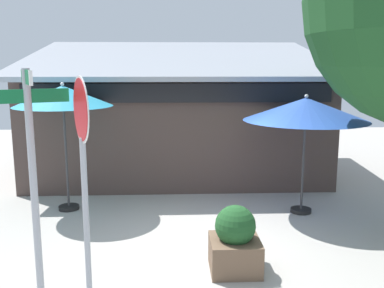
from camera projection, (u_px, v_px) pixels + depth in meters
ground_plane at (201, 250)px, 7.47m from camera, size 28.00×28.00×0.10m
cafe_building at (177, 120)px, 12.66m from camera, size 8.30×5.66×3.88m
street_sign_post at (32, 168)px, 5.13m from camera, size 0.87×0.93×3.08m
stop_sign at (83, 158)px, 4.86m from camera, size 0.31×0.70×3.01m
patio_umbrella_teal_left at (63, 97)px, 8.96m from camera, size 2.07×2.07×2.76m
patio_umbrella_royal_blue_center at (306, 110)px, 8.82m from camera, size 2.57×2.57×2.52m
sidewalk_planter at (235, 242)px, 6.54m from camera, size 0.76×0.76×1.04m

